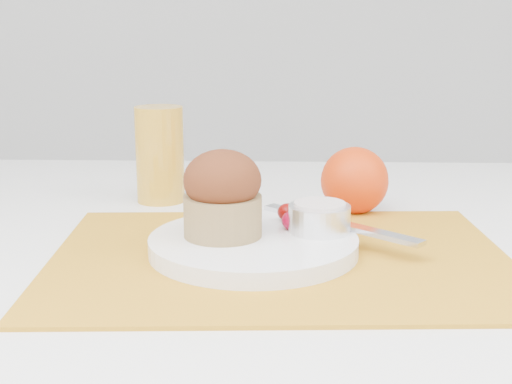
{
  "coord_description": "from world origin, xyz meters",
  "views": [
    {
      "loc": [
        -0.0,
        -0.77,
        0.99
      ],
      "look_at": [
        -0.03,
        0.02,
        0.8
      ],
      "focal_mm": 50.0,
      "sensor_mm": 36.0,
      "label": 1
    }
  ],
  "objects_px": {
    "plate": "(253,245)",
    "juice_glass": "(160,154)",
    "orange": "(355,181)",
    "muffin": "(223,195)"
  },
  "relations": [
    {
      "from": "juice_glass",
      "to": "plate",
      "type": "bearing_deg",
      "value": -59.6
    },
    {
      "from": "muffin",
      "to": "orange",
      "type": "bearing_deg",
      "value": 48.21
    },
    {
      "from": "plate",
      "to": "orange",
      "type": "bearing_deg",
      "value": 55.07
    },
    {
      "from": "plate",
      "to": "juice_glass",
      "type": "distance_m",
      "value": 0.27
    },
    {
      "from": "orange",
      "to": "juice_glass",
      "type": "xyz_separation_m",
      "value": [
        -0.26,
        0.06,
        0.02
      ]
    },
    {
      "from": "orange",
      "to": "muffin",
      "type": "distance_m",
      "value": 0.23
    },
    {
      "from": "orange",
      "to": "muffin",
      "type": "bearing_deg",
      "value": -131.79
    },
    {
      "from": "plate",
      "to": "juice_glass",
      "type": "xyz_separation_m",
      "value": [
        -0.13,
        0.23,
        0.05
      ]
    },
    {
      "from": "orange",
      "to": "muffin",
      "type": "relative_size",
      "value": 0.9
    },
    {
      "from": "juice_glass",
      "to": "muffin",
      "type": "height_order",
      "value": "juice_glass"
    }
  ]
}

